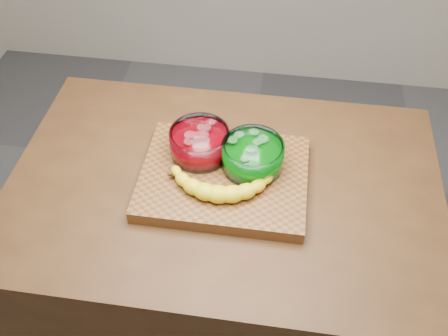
# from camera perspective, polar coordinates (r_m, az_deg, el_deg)

# --- Properties ---
(ground) EXTENTS (3.50, 3.50, 0.00)m
(ground) POSITION_cam_1_polar(r_m,az_deg,el_deg) (2.14, 0.00, -17.73)
(ground) COLOR #515156
(ground) RESTS_ON ground
(counter) EXTENTS (1.20, 0.80, 0.90)m
(counter) POSITION_cam_1_polar(r_m,az_deg,el_deg) (1.75, 0.00, -11.46)
(counter) COLOR #482C15
(counter) RESTS_ON ground
(cutting_board) EXTENTS (0.45, 0.35, 0.04)m
(cutting_board) POSITION_cam_1_polar(r_m,az_deg,el_deg) (1.37, 0.00, -1.14)
(cutting_board) COLOR brown
(cutting_board) RESTS_ON counter
(bowl_red) EXTENTS (0.17, 0.17, 0.08)m
(bowl_red) POSITION_cam_1_polar(r_m,az_deg,el_deg) (1.38, -2.79, 2.87)
(bowl_red) COLOR white
(bowl_red) RESTS_ON cutting_board
(bowl_green) EXTENTS (0.17, 0.17, 0.08)m
(bowl_green) POSITION_cam_1_polar(r_m,az_deg,el_deg) (1.35, 3.29, 1.39)
(bowl_green) COLOR white
(bowl_green) RESTS_ON cutting_board
(banana) EXTENTS (0.31, 0.14, 0.04)m
(banana) POSITION_cam_1_polar(r_m,az_deg,el_deg) (1.30, -0.52, -1.83)
(banana) COLOR yellow
(banana) RESTS_ON cutting_board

